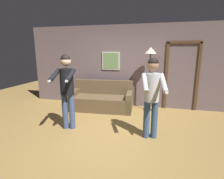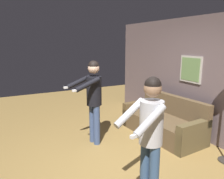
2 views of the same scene
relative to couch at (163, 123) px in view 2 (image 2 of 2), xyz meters
The scene contains 5 objects.
ground_plane 1.70m from the couch, 71.41° to the right, with size 12.00×12.00×0.00m, color olive.
back_wall_assembly 1.32m from the couch, 47.60° to the left, with size 6.40×0.10×2.60m.
couch is the anchor object (origin of this frame).
person_standing_left 1.76m from the couch, 101.79° to the right, with size 0.52×0.74×1.71m.
person_standing_right 2.31m from the couch, 45.45° to the right, with size 0.51×0.64×1.66m.
Camera 2 is at (3.06, -1.58, 2.07)m, focal length 35.00 mm.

